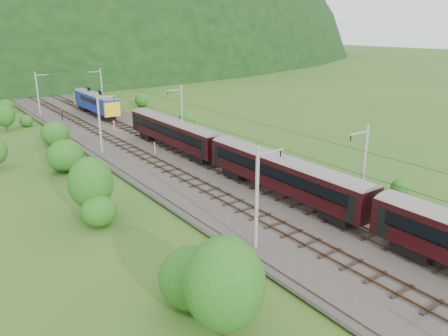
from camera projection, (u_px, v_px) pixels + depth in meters
ground at (312, 230)px, 36.88m from camera, size 600.00×600.00×0.00m
railbed at (240, 193)px, 44.56m from camera, size 14.00×220.00×0.30m
track_left at (221, 196)px, 43.16m from camera, size 2.40×220.00×0.27m
track_right at (258, 186)px, 45.82m from camera, size 2.40×220.00×0.27m
catenary_left at (100, 122)px, 56.81m from camera, size 2.54×192.28×8.00m
catenary_right at (181, 112)px, 63.59m from camera, size 2.54×192.28×8.00m
overhead_wires at (241, 126)px, 42.40m from camera, size 4.83×198.00×0.03m
train at (380, 204)px, 33.69m from camera, size 2.79×134.17×4.85m
hazard_post_near at (155, 148)px, 57.66m from camera, size 0.16×0.16×1.53m
hazard_post_far at (114, 125)px, 70.41m from camera, size 0.17×0.17×1.63m
signal at (62, 114)px, 77.47m from camera, size 0.23×0.23×2.04m
vegetation_left at (74, 169)px, 45.07m from camera, size 12.21×143.50×6.23m
vegetation_right at (309, 160)px, 51.68m from camera, size 6.60×106.52×2.74m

